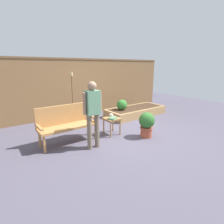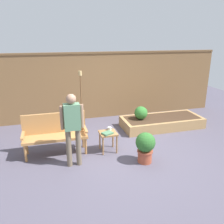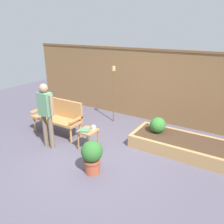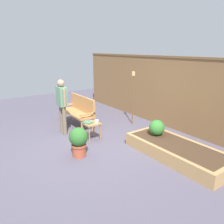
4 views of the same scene
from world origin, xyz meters
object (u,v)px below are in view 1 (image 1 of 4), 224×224
side_table (112,121)px  potted_boxwood (147,123)px  garden_bench (67,121)px  book_on_table (113,118)px  shrub_near_bench (122,105)px  cup_on_table (111,115)px  tiki_torch (72,88)px  person_by_bench (93,109)px

side_table → potted_boxwood: (0.64, -0.71, -0.01)m
garden_bench → book_on_table: (1.16, -0.36, -0.05)m
garden_bench → shrub_near_bench: size_ratio=3.75×
garden_bench → shrub_near_bench: (2.48, 0.84, -0.05)m
shrub_near_bench → garden_bench: bearing=-161.4°
garden_bench → potted_boxwood: (1.84, -0.98, -0.16)m
side_table → cup_on_table: 0.19m
cup_on_table → tiki_torch: bearing=105.0°
garden_bench → side_table: (1.20, -0.27, -0.15)m
shrub_near_bench → cup_on_table: bearing=-141.1°
potted_boxwood → tiki_torch: bearing=112.3°
tiki_torch → person_by_bench: size_ratio=1.08×
potted_boxwood → tiki_torch: 2.75m
side_table → shrub_near_bench: (1.28, 1.11, 0.09)m
garden_bench → potted_boxwood: size_ratio=2.11×
garden_bench → shrub_near_bench: 2.62m
garden_bench → book_on_table: size_ratio=6.17×
garden_bench → cup_on_table: (1.27, -0.14, -0.03)m
potted_boxwood → book_on_table: bearing=137.3°
cup_on_table → tiki_torch: 1.78m
book_on_table → potted_boxwood: 0.93m
book_on_table → potted_boxwood: size_ratio=0.34×
garden_bench → potted_boxwood: bearing=-28.0°
cup_on_table → tiki_torch: tiki_torch is taller
garden_bench → tiki_torch: size_ratio=0.85×
side_table → potted_boxwood: size_ratio=0.70×
side_table → shrub_near_bench: 1.70m
shrub_near_bench → book_on_table: bearing=-137.9°
cup_on_table → potted_boxwood: bearing=-55.7°
tiki_torch → shrub_near_bench: bearing=-20.8°
shrub_near_bench → potted_boxwood: bearing=-109.5°
potted_boxwood → shrub_near_bench: size_ratio=1.78×
garden_bench → shrub_near_bench: garden_bench is taller
person_by_bench → cup_on_table: bearing=31.1°
garden_bench → potted_boxwood: 2.09m
book_on_table → person_by_bench: size_ratio=0.15×
side_table → potted_boxwood: bearing=-47.9°
potted_boxwood → person_by_bench: person_by_bench is taller
potted_boxwood → person_by_bench: (-1.49, 0.28, 0.55)m
cup_on_table → book_on_table: bearing=-116.7°
cup_on_table → shrub_near_bench: bearing=38.9°
garden_bench → tiki_torch: 1.79m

